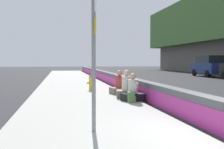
{
  "coord_description": "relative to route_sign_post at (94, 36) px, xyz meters",
  "views": [
    {
      "loc": [
        -5.19,
        3.49,
        1.7
      ],
      "look_at": [
        10.77,
        0.55,
        0.91
      ],
      "focal_mm": 44.63,
      "sensor_mm": 36.0,
      "label": 1
    }
  ],
  "objects": [
    {
      "name": "backpack",
      "position": [
        4.01,
        -1.87,
        -1.9
      ],
      "size": [
        0.32,
        0.28,
        0.4
      ],
      "color": "#4C7A3D",
      "rests_on": "sidewalk_strip"
    },
    {
      "name": "seated_person_middle",
      "position": [
        5.35,
        -2.02,
        -1.72
      ],
      "size": [
        0.86,
        0.96,
        1.18
      ],
      "color": "#706651",
      "rests_on": "sidewalk_strip"
    },
    {
      "name": "fire_hydrant",
      "position": [
        8.73,
        -0.87,
        -1.65
      ],
      "size": [
        0.26,
        0.46,
        0.88
      ],
      "color": "gold",
      "rests_on": "sidewalk_strip"
    },
    {
      "name": "parked_car_midline",
      "position": [
        21.54,
        -15.02,
        -1.05
      ],
      "size": [
        4.87,
        2.2,
        2.28
      ],
      "color": "navy",
      "rests_on": "ground_plane"
    },
    {
      "name": "route_sign_post",
      "position": [
        0.0,
        0.0,
        0.0
      ],
      "size": [
        0.44,
        0.09,
        3.6
      ],
      "color": "gray",
      "rests_on": "sidewalk_strip"
    },
    {
      "name": "sidewalk_strip",
      "position": [
        -0.88,
        -0.13,
        -2.16
      ],
      "size": [
        80.0,
        4.4,
        0.14
      ],
      "primitive_type": "cube",
      "color": "#A8A59E",
      "rests_on": "ground_plane"
    },
    {
      "name": "seated_person_foreground",
      "position": [
        4.43,
        -2.05,
        -1.76
      ],
      "size": [
        0.87,
        0.94,
        1.08
      ],
      "color": "black",
      "rests_on": "sidewalk_strip"
    },
    {
      "name": "seated_person_rear",
      "position": [
        6.81,
        -2.01,
        -1.74
      ],
      "size": [
        0.82,
        0.92,
        1.12
      ],
      "color": "#706651",
      "rests_on": "sidewalk_strip"
    }
  ]
}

